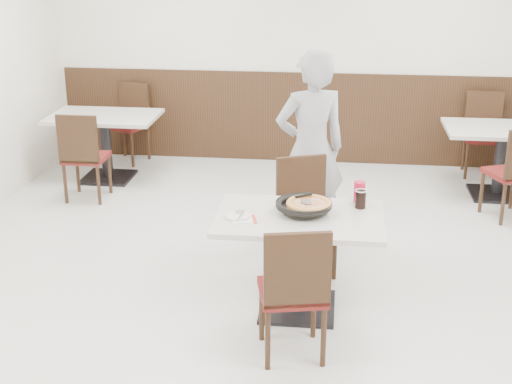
# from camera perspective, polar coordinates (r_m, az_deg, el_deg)

# --- Properties ---
(floor) EXTENTS (7.00, 7.00, 0.00)m
(floor) POSITION_cam_1_polar(r_m,az_deg,el_deg) (5.67, 1.34, -7.89)
(floor) COLOR #AEAFAA
(floor) RESTS_ON ground
(wall_back) EXTENTS (6.00, 0.04, 2.80)m
(wall_back) POSITION_cam_1_polar(r_m,az_deg,el_deg) (8.60, 3.76, 11.50)
(wall_back) COLOR white
(wall_back) RESTS_ON floor
(wainscot_back) EXTENTS (5.90, 0.03, 1.10)m
(wainscot_back) POSITION_cam_1_polar(r_m,az_deg,el_deg) (8.74, 3.63, 5.97)
(wainscot_back) COLOR black
(wainscot_back) RESTS_ON floor
(main_table) EXTENTS (1.27, 0.91, 0.75)m
(main_table) POSITION_cam_1_polar(r_m,az_deg,el_deg) (5.25, 3.42, -5.73)
(main_table) COLOR beige
(main_table) RESTS_ON floor
(chair_near) EXTENTS (0.50, 0.50, 0.95)m
(chair_near) POSITION_cam_1_polar(r_m,az_deg,el_deg) (4.67, 2.92, -7.75)
(chair_near) COLOR black
(chair_near) RESTS_ON floor
(chair_far) EXTENTS (0.54, 0.54, 0.95)m
(chair_far) POSITION_cam_1_polar(r_m,az_deg,el_deg) (5.79, 4.12, -2.15)
(chair_far) COLOR black
(chair_far) RESTS_ON floor
(trivet) EXTENTS (0.13, 0.13, 0.04)m
(trivet) POSITION_cam_1_polar(r_m,az_deg,el_deg) (5.16, 4.11, -1.48)
(trivet) COLOR black
(trivet) RESTS_ON main_table
(pizza_pan) EXTENTS (0.37, 0.37, 0.01)m
(pizza_pan) POSITION_cam_1_polar(r_m,az_deg,el_deg) (5.14, 3.84, -1.27)
(pizza_pan) COLOR black
(pizza_pan) RESTS_ON trivet
(pizza) EXTENTS (0.35, 0.35, 0.02)m
(pizza) POSITION_cam_1_polar(r_m,az_deg,el_deg) (5.12, 4.26, -1.12)
(pizza) COLOR #DB984C
(pizza) RESTS_ON pizza_pan
(pizza_server) EXTENTS (0.09, 0.10, 0.00)m
(pizza_server) POSITION_cam_1_polar(r_m,az_deg,el_deg) (5.11, 4.07, -0.79)
(pizza_server) COLOR silver
(pizza_server) RESTS_ON pizza
(napkin) EXTENTS (0.20, 0.20, 0.00)m
(napkin) POSITION_cam_1_polar(r_m,az_deg,el_deg) (5.04, -0.99, -2.14)
(napkin) COLOR white
(napkin) RESTS_ON main_table
(side_plate) EXTENTS (0.20, 0.20, 0.01)m
(side_plate) POSITION_cam_1_polar(r_m,az_deg,el_deg) (5.07, -1.50, -1.92)
(side_plate) COLOR silver
(side_plate) RESTS_ON napkin
(fork) EXTENTS (0.04, 0.17, 0.00)m
(fork) POSITION_cam_1_polar(r_m,az_deg,el_deg) (5.04, -1.26, -1.92)
(fork) COLOR silver
(fork) RESTS_ON side_plate
(cola_glass) EXTENTS (0.09, 0.09, 0.13)m
(cola_glass) POSITION_cam_1_polar(r_m,az_deg,el_deg) (5.27, 8.36, -0.60)
(cola_glass) COLOR black
(cola_glass) RESTS_ON main_table
(red_cup) EXTENTS (0.09, 0.09, 0.16)m
(red_cup) POSITION_cam_1_polar(r_m,az_deg,el_deg) (5.38, 8.27, 0.00)
(red_cup) COLOR #B40D2B
(red_cup) RESTS_ON main_table
(diner_person) EXTENTS (0.75, 0.63, 1.75)m
(diner_person) POSITION_cam_1_polar(r_m,az_deg,el_deg) (6.24, 4.39, 3.38)
(diner_person) COLOR #A2A2A6
(diner_person) RESTS_ON floor
(bg_table_left) EXTENTS (1.24, 0.87, 0.75)m
(bg_table_left) POSITION_cam_1_polar(r_m,az_deg,el_deg) (8.28, -11.90, 3.53)
(bg_table_left) COLOR beige
(bg_table_left) RESTS_ON floor
(bg_chair_left_near) EXTENTS (0.42, 0.42, 0.95)m
(bg_chair_left_near) POSITION_cam_1_polar(r_m,az_deg,el_deg) (7.66, -13.45, 2.87)
(bg_chair_left_near) COLOR black
(bg_chair_left_near) RESTS_ON floor
(bg_chair_left_far) EXTENTS (0.53, 0.53, 0.95)m
(bg_chair_left_far) POSITION_cam_1_polar(r_m,az_deg,el_deg) (8.86, -10.29, 5.38)
(bg_chair_left_far) COLOR black
(bg_chair_left_far) RESTS_ON floor
(bg_table_right) EXTENTS (1.24, 0.86, 0.75)m
(bg_table_right) POSITION_cam_1_polar(r_m,az_deg,el_deg) (7.99, 18.93, 2.28)
(bg_table_right) COLOR beige
(bg_table_right) RESTS_ON floor
(bg_chair_right_near) EXTENTS (0.55, 0.55, 0.95)m
(bg_chair_right_near) POSITION_cam_1_polar(r_m,az_deg,el_deg) (7.37, 19.73, 1.58)
(bg_chair_right_near) COLOR black
(bg_chair_right_near) RESTS_ON floor
(bg_chair_right_far) EXTENTS (0.44, 0.44, 0.95)m
(bg_chair_right_far) POSITION_cam_1_polar(r_m,az_deg,el_deg) (8.60, 17.74, 4.31)
(bg_chair_right_far) COLOR black
(bg_chair_right_far) RESTS_ON floor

